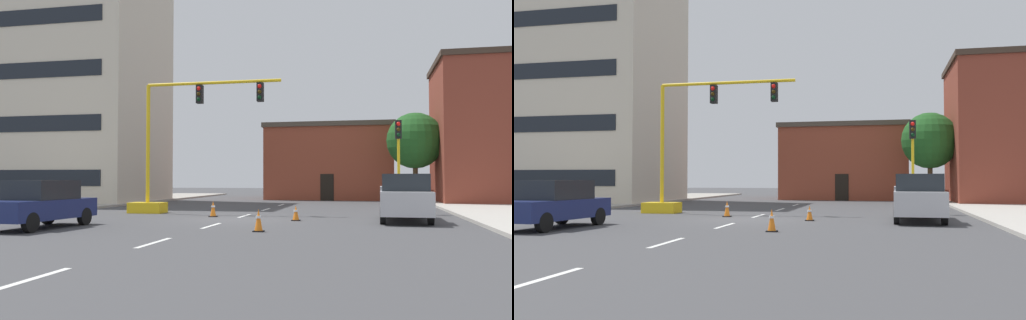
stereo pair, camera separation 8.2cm
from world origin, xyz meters
TOP-DOWN VIEW (x-y plane):
  - ground_plane at (0.00, 0.00)m, footprint 160.00×160.00m
  - sidewalk_left at (-12.99, 8.00)m, footprint 6.00×56.00m
  - sidewalk_right at (12.99, 8.00)m, footprint 6.00×56.00m
  - lane_stripe_seg_0 at (0.00, -14.00)m, footprint 0.16×2.40m
  - lane_stripe_seg_1 at (0.00, -8.50)m, footprint 0.16×2.40m
  - lane_stripe_seg_2 at (0.00, -3.00)m, footprint 0.16×2.40m
  - lane_stripe_seg_3 at (0.00, 2.50)m, footprint 0.16×2.40m
  - lane_stripe_seg_4 at (0.00, 8.00)m, footprint 0.16×2.40m
  - lane_stripe_seg_5 at (0.00, 13.50)m, footprint 0.16×2.40m
  - building_tall_left at (-17.09, 14.92)m, footprint 13.83×10.50m
  - building_brick_center at (2.53, 26.34)m, footprint 11.06×9.95m
  - traffic_signal_gantry at (-4.53, 3.65)m, footprint 8.02×1.20m
  - traffic_light_pole_right at (7.40, 5.61)m, footprint 0.32×0.47m
  - tree_right_far at (9.26, 18.09)m, footprint 4.13×4.13m
  - pickup_truck_silver at (7.36, 0.79)m, footprint 2.12×5.44m
  - sedan_navy_near_left at (-5.79, -5.22)m, footprint 2.13×4.61m
  - traffic_cone_roadside_a at (2.22, -4.86)m, footprint 0.36×0.36m
  - traffic_cone_roadside_b at (-1.31, 1.61)m, footprint 0.36×0.36m
  - traffic_cone_roadside_c at (2.83, 0.07)m, footprint 0.36×0.36m

SIDE VIEW (x-z plane):
  - ground_plane at x=0.00m, z-range 0.00..0.00m
  - lane_stripe_seg_0 at x=0.00m, z-range 0.00..0.01m
  - lane_stripe_seg_1 at x=0.00m, z-range 0.00..0.01m
  - lane_stripe_seg_2 at x=0.00m, z-range 0.00..0.01m
  - lane_stripe_seg_3 at x=0.00m, z-range 0.00..0.01m
  - lane_stripe_seg_4 at x=0.00m, z-range 0.00..0.01m
  - lane_stripe_seg_5 at x=0.00m, z-range 0.00..0.01m
  - sidewalk_left at x=-12.99m, z-range 0.00..0.14m
  - sidewalk_right at x=12.99m, z-range 0.00..0.14m
  - traffic_cone_roadside_c at x=2.83m, z-range -0.01..0.65m
  - traffic_cone_roadside_b at x=-1.31m, z-range -0.01..0.76m
  - traffic_cone_roadside_a at x=2.22m, z-range -0.01..0.77m
  - sedan_navy_near_left at x=-5.79m, z-range 0.02..1.76m
  - pickup_truck_silver at x=7.36m, z-range -0.02..1.97m
  - traffic_signal_gantry at x=-4.53m, z-range -1.23..5.60m
  - building_brick_center at x=2.53m, z-range 0.01..6.60m
  - traffic_light_pole_right at x=7.40m, z-range 1.13..5.93m
  - tree_right_far at x=9.26m, z-range 1.26..7.95m
  - building_tall_left at x=-17.09m, z-range 0.01..22.64m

